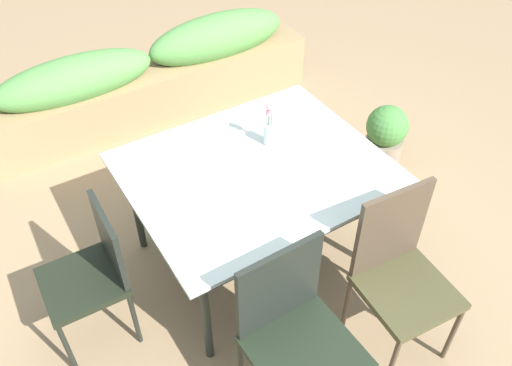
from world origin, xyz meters
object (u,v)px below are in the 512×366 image
Objects in this scene: planter_box at (154,77)px; chair_end_left at (93,270)px; dining_table at (256,175)px; potted_plant at (385,136)px; flower_vase at (269,127)px; chair_near_right at (400,269)px; chair_near_left at (295,330)px.

chair_end_left is at bearing -121.45° from planter_box.
potted_plant is at bearing 12.32° from dining_table.
potted_plant is (1.17, 0.14, -0.63)m from flower_vase.
chair_near_right is 3.60× the size of flower_vase.
chair_near_left is at bearing -110.37° from dining_table.
chair_end_left reaches higher than dining_table.
chair_near_right is (0.33, -0.88, -0.14)m from dining_table.
dining_table is 1.62× the size of chair_end_left.
dining_table is 0.30m from flower_vase.
flower_vase is 1.33m from potted_plant.
planter_box is at bearing -100.82° from chair_near_left.
flower_vase is 0.10× the size of planter_box.
chair_end_left is at bearing -53.02° from chair_near_left.
chair_end_left is 1.71× the size of potted_plant.
dining_table is 0.95m from chair_near_right.
chair_near_left is 1.21m from flower_vase.
flower_vase reaches higher than potted_plant.
dining_table is 1.40× the size of chair_near_right.
chair_near_left is at bearing -145.05° from potted_plant.
planter_box is (0.47, 2.77, -0.20)m from chair_near_left.
dining_table is at bearing -140.05° from flower_vase.
potted_plant is (1.35, 0.30, -0.45)m from dining_table.
potted_plant is at bearing 6.80° from flower_vase.
chair_near_right reaches higher than chair_end_left.
dining_table reaches higher than potted_plant.
potted_plant is at bearing -146.31° from chair_near_left.
chair_end_left is 2.40m from potted_plant.
chair_end_left is (-1.02, -0.00, -0.20)m from dining_table.
dining_table is at bearing -167.68° from potted_plant.
planter_box is (-0.05, 1.74, -0.54)m from flower_vase.
flower_vase is at bearing -88.46° from planter_box.
chair_near_right is 0.36× the size of planter_box.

